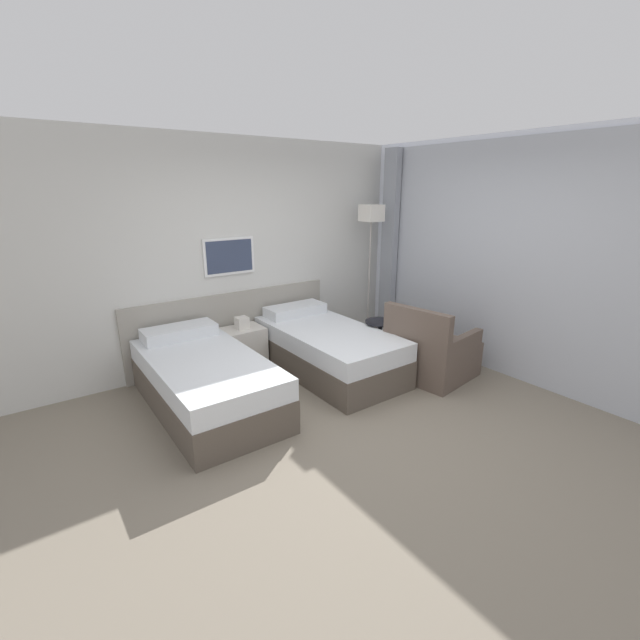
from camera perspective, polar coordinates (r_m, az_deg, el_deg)
The scene contains 9 objects.
ground_plane at distance 4.14m, azimuth 5.50°, elevation -13.72°, with size 16.00×16.00×0.00m, color slate.
wall_headboard at distance 5.43m, azimuth -9.70°, elevation 8.29°, with size 10.00×0.10×2.70m.
wall_window at distance 5.28m, azimuth 24.60°, elevation 7.17°, with size 0.21×4.66×2.70m.
bed_near_door at distance 4.45m, azimuth -15.00°, elevation -7.87°, with size 0.97×1.90×0.67m.
bed_near_window at distance 5.12m, azimuth 0.97°, elevation -3.89°, with size 0.97×1.90×0.67m.
nightstand at distance 5.33m, azimuth -10.19°, elevation -3.53°, with size 0.49×0.38×0.64m.
floor_lamp at distance 5.94m, azimuth 6.82°, elevation 12.34°, with size 0.25×0.25×1.91m.
side_table at distance 5.28m, azimuth 7.97°, elevation -2.06°, with size 0.37×0.37×0.58m.
armchair at distance 5.15m, azimuth 14.52°, elevation -4.41°, with size 0.95×0.93×0.88m.
Camera 1 is at (-2.38, -2.64, 2.12)m, focal length 24.00 mm.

